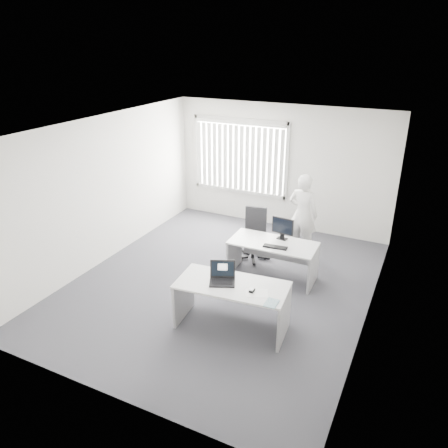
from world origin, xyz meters
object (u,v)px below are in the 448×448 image
at_px(desk_near, 232,296).
at_px(person, 303,214).
at_px(office_chair, 254,243).
at_px(monitor, 283,228).
at_px(desk_far, 273,252).
at_px(laptop, 222,275).

relative_size(desk_near, person, 1.02).
distance_m(office_chair, monitor, 1.00).
bearing_deg(monitor, desk_near, -86.41).
bearing_deg(person, desk_far, 88.68).
relative_size(laptop, monitor, 0.91).
xyz_separation_m(desk_near, desk_far, (0.03, 1.69, -0.03)).
xyz_separation_m(desk_near, laptop, (-0.14, -0.04, 0.35)).
height_order(desk_near, monitor, monitor).
distance_m(person, laptop, 2.97).
distance_m(laptop, monitor, 1.96).
bearing_deg(desk_far, office_chair, 134.35).
distance_m(desk_near, laptop, 0.38).
relative_size(desk_near, desk_far, 1.09).
xyz_separation_m(office_chair, laptop, (0.45, -2.33, 0.58)).
height_order(desk_far, monitor, monitor).
distance_m(desk_far, office_chair, 0.88).
relative_size(desk_far, monitor, 3.81).
relative_size(person, monitor, 4.07).
bearing_deg(office_chair, monitor, -37.90).
xyz_separation_m(person, laptop, (-0.34, -2.95, 0.06)).
bearing_deg(desk_far, monitor, 65.35).
bearing_deg(desk_far, person, 80.68).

